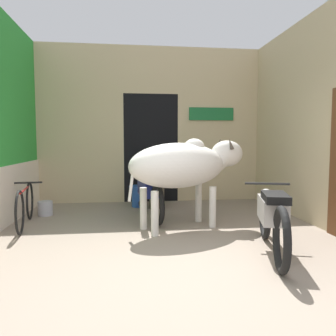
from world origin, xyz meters
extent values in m
plane|color=gray|center=(0.00, 0.00, 0.00)|extent=(30.00, 30.00, 0.00)
cube|color=silver|center=(-2.43, 2.03, 0.48)|extent=(0.03, 4.07, 0.96)
cube|color=#C6B289|center=(0.00, 4.16, 2.90)|extent=(4.87, 0.18, 1.03)
cube|color=#C6B289|center=(-1.52, 4.16, 1.19)|extent=(1.84, 0.18, 2.39)
cube|color=#C6B289|center=(1.52, 4.16, 1.19)|extent=(1.84, 0.18, 2.39)
cube|color=black|center=(0.00, 4.52, 1.19)|extent=(1.20, 0.90, 2.39)
cube|color=#196633|center=(1.36, 4.05, 1.96)|extent=(1.01, 0.03, 0.28)
cube|color=#C6B289|center=(2.53, 2.03, 1.71)|extent=(0.18, 4.07, 3.41)
ellipsoid|color=silver|center=(0.26, 1.76, 0.98)|extent=(1.78, 1.26, 0.69)
ellipsoid|color=silver|center=(0.52, 1.86, 1.26)|extent=(0.41, 0.39, 0.26)
cylinder|color=silver|center=(0.95, 2.02, 1.03)|extent=(0.54, 0.47, 0.46)
ellipsoid|color=silver|center=(1.12, 2.09, 1.14)|extent=(0.68, 0.56, 0.44)
cylinder|color=silver|center=(-0.46, 1.48, 0.78)|extent=(0.13, 0.09, 0.58)
cylinder|color=silver|center=(0.65, 2.13, 0.32)|extent=(0.11, 0.11, 0.64)
cylinder|color=silver|center=(0.80, 1.75, 0.32)|extent=(0.11, 0.11, 0.64)
cylinder|color=silver|center=(-0.29, 1.77, 0.32)|extent=(0.11, 0.11, 0.64)
cylinder|color=silver|center=(-0.14, 1.39, 0.32)|extent=(0.11, 0.11, 0.64)
cone|color=#473D33|center=(1.02, 2.21, 1.31)|extent=(0.12, 0.16, 0.19)
cone|color=#473D33|center=(1.13, 1.93, 1.31)|extent=(0.12, 0.16, 0.19)
torus|color=black|center=(1.03, -0.09, 0.35)|extent=(0.27, 0.69, 0.69)
torus|color=black|center=(1.36, 1.07, 0.35)|extent=(0.27, 0.69, 0.69)
cube|color=#9E9993|center=(1.20, 0.49, 0.53)|extent=(0.45, 0.71, 0.28)
cube|color=black|center=(1.15, 0.32, 0.71)|extent=(0.39, 0.58, 0.09)
cylinder|color=black|center=(1.33, 0.94, 0.78)|extent=(0.57, 0.19, 0.03)
sphere|color=silver|center=(1.35, 1.02, 0.63)|extent=(0.15, 0.15, 0.15)
torus|color=black|center=(-0.05, 1.95, 0.34)|extent=(0.18, 0.69, 0.68)
torus|color=black|center=(-0.25, 3.20, 0.34)|extent=(0.18, 0.69, 0.68)
cube|color=navy|center=(-0.15, 2.58, 0.52)|extent=(0.38, 0.73, 0.28)
cube|color=black|center=(-0.12, 2.39, 0.70)|extent=(0.34, 0.59, 0.09)
cylinder|color=black|center=(-0.22, 3.06, 0.77)|extent=(0.58, 0.12, 0.03)
sphere|color=silver|center=(-0.24, 3.15, 0.62)|extent=(0.15, 0.15, 0.15)
torus|color=black|center=(-2.07, 1.67, 0.33)|extent=(0.13, 0.65, 0.65)
torus|color=black|center=(-2.20, 2.65, 0.33)|extent=(0.13, 0.65, 0.65)
cylinder|color=red|center=(-2.14, 2.16, 0.59)|extent=(0.14, 0.80, 0.03)
cylinder|color=black|center=(-2.19, 2.56, 0.65)|extent=(0.44, 0.09, 0.03)
cube|color=brown|center=(0.05, 3.29, 0.22)|extent=(0.29, 0.14, 0.44)
cube|color=brown|center=(0.05, 3.38, 0.49)|extent=(0.29, 0.32, 0.11)
cube|color=#386B42|center=(0.05, 3.45, 0.73)|extent=(0.42, 0.20, 0.49)
sphere|color=tan|center=(0.05, 3.45, 1.08)|extent=(0.20, 0.20, 0.20)
cylinder|color=#2856B2|center=(-0.32, 3.49, 0.20)|extent=(0.25, 0.25, 0.40)
cylinder|color=#2856B2|center=(-0.32, 3.49, 0.42)|extent=(0.35, 0.35, 0.04)
cylinder|color=#A8A8B2|center=(-2.01, 2.90, 0.13)|extent=(0.26, 0.26, 0.26)
camera|label=1|loc=(-0.52, -3.19, 1.35)|focal=35.00mm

